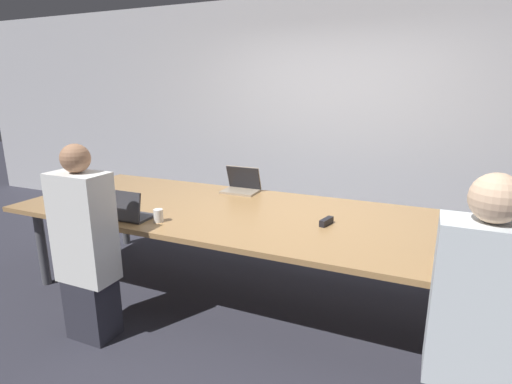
# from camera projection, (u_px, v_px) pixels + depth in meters

# --- Properties ---
(ground_plane) EXTENTS (24.00, 24.00, 0.00)m
(ground_plane) POSITION_uv_depth(u_px,v_px,m) (278.00, 303.00, 3.38)
(ground_plane) COLOR #2D2D38
(curtain_wall) EXTENTS (12.00, 0.06, 2.80)m
(curtain_wall) POSITION_uv_depth(u_px,v_px,m) (337.00, 119.00, 4.70)
(curtain_wall) COLOR #ADADB2
(curtain_wall) RESTS_ON ground_plane
(conference_table) EXTENTS (4.55, 1.44, 0.77)m
(conference_table) POSITION_uv_depth(u_px,v_px,m) (280.00, 222.00, 3.20)
(conference_table) COLOR #9E7547
(conference_table) RESTS_ON ground_plane
(laptop_near_right) EXTENTS (0.37, 0.25, 0.24)m
(laptop_near_right) POSITION_uv_depth(u_px,v_px,m) (470.00, 261.00, 2.21)
(laptop_near_right) COLOR gray
(laptop_near_right) RESTS_ON conference_table
(person_near_right) EXTENTS (0.40, 0.24, 1.44)m
(person_near_right) POSITION_uv_depth(u_px,v_px,m) (475.00, 332.00, 1.81)
(person_near_right) COLOR #2D2D38
(person_near_right) RESTS_ON ground_plane
(laptop_far_midleft) EXTENTS (0.35, 0.25, 0.25)m
(laptop_far_midleft) POSITION_uv_depth(u_px,v_px,m) (242.00, 184.00, 3.91)
(laptop_far_midleft) COLOR gray
(laptop_far_midleft) RESTS_ON conference_table
(laptop_near_left) EXTENTS (0.35, 0.23, 0.24)m
(laptop_near_left) POSITION_uv_depth(u_px,v_px,m) (126.00, 211.00, 3.09)
(laptop_near_left) COLOR #333338
(laptop_near_left) RESTS_ON conference_table
(person_near_left) EXTENTS (0.40, 0.24, 1.42)m
(person_near_left) POSITION_uv_depth(u_px,v_px,m) (86.00, 248.00, 2.78)
(person_near_left) COLOR #2D2D38
(person_near_left) RESTS_ON ground_plane
(cup_near_left) EXTENTS (0.07, 0.07, 0.10)m
(cup_near_left) POSITION_uv_depth(u_px,v_px,m) (158.00, 216.00, 3.04)
(cup_near_left) COLOR white
(cup_near_left) RESTS_ON conference_table
(stapler) EXTENTS (0.08, 0.16, 0.05)m
(stapler) POSITION_uv_depth(u_px,v_px,m) (326.00, 222.00, 2.98)
(stapler) COLOR black
(stapler) RESTS_ON conference_table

